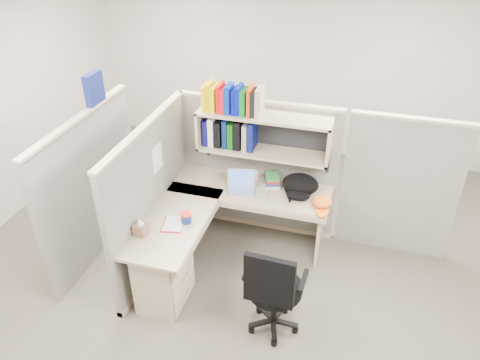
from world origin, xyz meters
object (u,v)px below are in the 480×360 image
(desk, at_px, (188,252))
(backpack, at_px, (299,187))
(task_chair, at_px, (273,302))
(laptop, at_px, (241,183))
(snack_canister, at_px, (186,218))

(desk, bearing_deg, backpack, 42.41)
(desk, height_order, task_chair, task_chair)
(desk, relative_size, laptop, 5.79)
(laptop, distance_m, task_chair, 1.38)
(desk, relative_size, backpack, 4.48)
(laptop, relative_size, snack_canister, 2.77)
(backpack, xyz_separation_m, task_chair, (0.01, -1.22, -0.48))
(task_chair, bearing_deg, snack_canister, 155.44)
(snack_canister, bearing_deg, backpack, 37.98)
(desk, bearing_deg, task_chair, -20.65)
(snack_canister, bearing_deg, desk, -67.28)
(desk, xyz_separation_m, backpack, (0.94, 0.86, 0.41))
(task_chair, bearing_deg, laptop, 118.95)
(laptop, bearing_deg, task_chair, -73.99)
(backpack, height_order, snack_canister, backpack)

